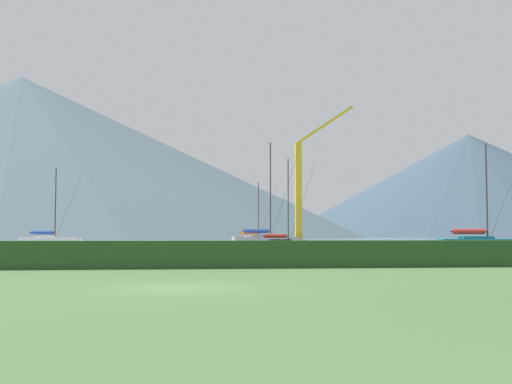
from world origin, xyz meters
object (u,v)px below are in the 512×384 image
(sailboat_slip_6, at_px, (266,240))
(dock_crane, at_px, (301,198))
(sailboat_slip_8, at_px, (256,240))
(sailboat_slip_0, at_px, (51,241))
(sailboat_slip_7, at_px, (284,245))
(sailboat_slip_1, at_px, (482,244))

(sailboat_slip_6, xyz_separation_m, dock_crane, (4.97, 2.99, 5.42))
(sailboat_slip_6, bearing_deg, sailboat_slip_8, 82.68)
(sailboat_slip_0, bearing_deg, dock_crane, 4.23)
(sailboat_slip_8, bearing_deg, dock_crane, -86.05)
(sailboat_slip_7, bearing_deg, sailboat_slip_6, 86.81)
(sailboat_slip_1, relative_size, dock_crane, 0.52)
(sailboat_slip_6, height_order, sailboat_slip_7, sailboat_slip_6)
(sailboat_slip_1, distance_m, sailboat_slip_6, 30.19)
(sailboat_slip_0, height_order, sailboat_slip_7, sailboat_slip_0)
(sailboat_slip_7, xyz_separation_m, sailboat_slip_8, (2.44, 45.01, 0.12))
(sailboat_slip_8, bearing_deg, sailboat_slip_6, -97.25)
(sailboat_slip_8, bearing_deg, sailboat_slip_1, -78.67)
(sailboat_slip_0, bearing_deg, sailboat_slip_6, -2.56)
(sailboat_slip_1, xyz_separation_m, dock_crane, (-10.78, 28.75, 5.50))
(sailboat_slip_0, distance_m, dock_crane, 32.19)
(sailboat_slip_6, relative_size, dock_crane, 0.70)
(sailboat_slip_7, relative_size, sailboat_slip_8, 0.88)
(sailboat_slip_1, xyz_separation_m, sailboat_slip_7, (-16.32, 8.02, -0.15))
(dock_crane, bearing_deg, sailboat_slip_8, 97.29)
(sailboat_slip_1, relative_size, sailboat_slip_8, 0.95)
(sailboat_slip_0, height_order, sailboat_slip_1, sailboat_slip_0)
(dock_crane, bearing_deg, sailboat_slip_7, -104.97)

